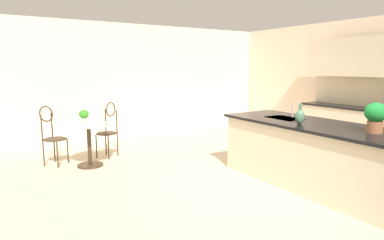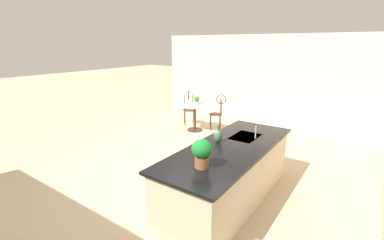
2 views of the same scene
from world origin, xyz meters
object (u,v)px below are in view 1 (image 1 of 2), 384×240
object	(u,v)px
chair_near_window	(108,127)
potted_plant_on_table	(84,116)
bistro_table	(89,141)
chair_by_island	(52,133)
potted_plant_counter_far	(376,116)
vase_on_counter	(300,116)

from	to	relation	value
chair_near_window	potted_plant_on_table	bearing A→B (deg)	-58.93
chair_near_window	potted_plant_on_table	xyz separation A→B (m)	(0.31, -0.52, 0.30)
bistro_table	chair_near_window	xyz separation A→B (m)	(-0.45, 0.49, 0.13)
bistro_table	potted_plant_on_table	xyz separation A→B (m)	(-0.14, -0.03, 0.43)
chair_by_island	potted_plant_counter_far	size ratio (longest dim) A/B	2.82
chair_near_window	potted_plant_on_table	world-z (taller)	chair_near_window
chair_by_island	potted_plant_counter_far	world-z (taller)	potted_plant_counter_far
bistro_table	potted_plant_counter_far	size ratio (longest dim) A/B	2.16
bistro_table	chair_by_island	distance (m)	0.69
chair_near_window	vase_on_counter	world-z (taller)	vase_on_counter
bistro_table	chair_near_window	distance (m)	0.68
bistro_table	vase_on_counter	bearing A→B (deg)	40.37
bistro_table	vase_on_counter	world-z (taller)	vase_on_counter
vase_on_counter	bistro_table	bearing A→B (deg)	-139.63
bistro_table	chair_by_island	bearing A→B (deg)	-130.03
potted_plant_on_table	potted_plant_counter_far	distance (m)	4.45
potted_plant_on_table	chair_near_window	bearing A→B (deg)	121.07
potted_plant_counter_far	potted_plant_on_table	bearing A→B (deg)	-145.28
potted_plant_counter_far	vase_on_counter	bearing A→B (deg)	-163.10
chair_by_island	potted_plant_counter_far	distance (m)	5.01
bistro_table	chair_by_island	world-z (taller)	chair_by_island
bistro_table	chair_by_island	xyz separation A→B (m)	(-0.44, -0.52, 0.13)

